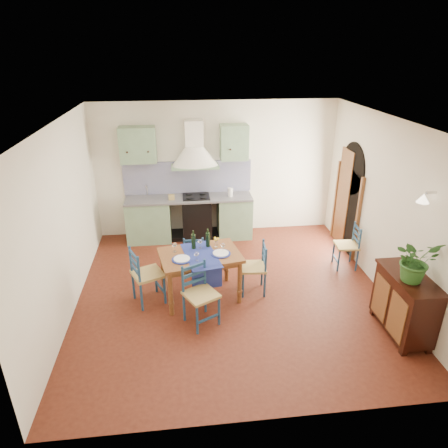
% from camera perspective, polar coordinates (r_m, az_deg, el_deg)
% --- Properties ---
extents(floor, '(5.00, 5.00, 0.00)m').
position_cam_1_polar(floor, '(6.77, 1.05, -9.77)').
color(floor, '#40170D').
rests_on(floor, ground).
extents(back_wall, '(5.00, 0.96, 2.80)m').
position_cam_1_polar(back_wall, '(8.32, -4.20, 4.97)').
color(back_wall, silver).
rests_on(back_wall, ground).
extents(right_wall, '(0.26, 5.00, 2.80)m').
position_cam_1_polar(right_wall, '(7.12, 21.18, 2.44)').
color(right_wall, silver).
rests_on(right_wall, ground).
extents(left_wall, '(0.04, 5.00, 2.80)m').
position_cam_1_polar(left_wall, '(6.29, -22.04, 0.10)').
color(left_wall, silver).
rests_on(left_wall, ground).
extents(ceiling, '(5.00, 5.00, 0.01)m').
position_cam_1_polar(ceiling, '(5.69, 1.27, 14.34)').
color(ceiling, silver).
rests_on(ceiling, back_wall).
extents(dining_table, '(1.37, 1.07, 1.11)m').
position_cam_1_polar(dining_table, '(6.32, -3.39, -5.04)').
color(dining_table, brown).
rests_on(dining_table, ground).
extents(chair_near, '(0.59, 0.59, 0.93)m').
position_cam_1_polar(chair_near, '(5.88, -3.47, -9.97)').
color(chair_near, navy).
rests_on(chair_near, ground).
extents(chair_far, '(0.38, 0.38, 0.79)m').
position_cam_1_polar(chair_far, '(7.07, -4.36, -4.35)').
color(chair_far, navy).
rests_on(chair_far, ground).
extents(chair_left, '(0.59, 0.59, 0.95)m').
position_cam_1_polar(chair_left, '(6.41, -11.13, -7.17)').
color(chair_left, navy).
rests_on(chair_left, ground).
extents(chair_right, '(0.44, 0.44, 0.88)m').
position_cam_1_polar(chair_right, '(6.58, 4.46, -6.21)').
color(chair_right, navy).
rests_on(chair_right, ground).
extents(chair_spare, '(0.42, 0.42, 0.84)m').
position_cam_1_polar(chair_spare, '(7.64, 17.29, -2.98)').
color(chair_spare, navy).
rests_on(chair_spare, ground).
extents(sideboard, '(0.50, 1.05, 0.94)m').
position_cam_1_polar(sideboard, '(6.19, 24.37, -10.18)').
color(sideboard, black).
rests_on(sideboard, ground).
extents(potted_plant, '(0.60, 0.54, 0.60)m').
position_cam_1_polar(potted_plant, '(5.75, 25.71, -4.69)').
color(potted_plant, '#285821').
rests_on(potted_plant, sideboard).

